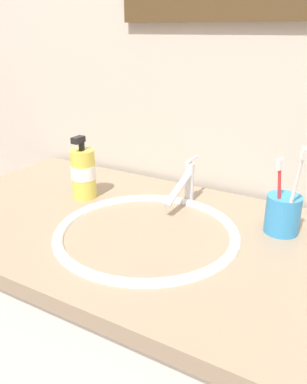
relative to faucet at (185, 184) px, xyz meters
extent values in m
cube|color=beige|center=(0.01, 0.17, 0.25)|extent=(2.40, 0.04, 2.40)
cube|color=silver|center=(0.01, -0.17, -0.52)|extent=(1.16, 0.57, 0.86)
cube|color=gray|center=(0.01, -0.17, -0.07)|extent=(1.20, 0.60, 0.03)
ellipsoid|color=white|center=(0.00, -0.19, -0.10)|extent=(0.36, 0.36, 0.09)
torus|color=white|center=(0.00, -0.19, -0.06)|extent=(0.42, 0.42, 0.02)
cylinder|color=#595B60|center=(0.00, -0.19, -0.14)|extent=(0.03, 0.03, 0.01)
cylinder|color=silver|center=(0.00, 0.03, 0.00)|extent=(0.02, 0.02, 0.10)
cylinder|color=silver|center=(0.00, -0.04, 0.00)|extent=(0.02, 0.13, 0.07)
cylinder|color=silver|center=(0.00, 0.04, 0.06)|extent=(0.01, 0.05, 0.01)
cylinder|color=#338CCC|center=(0.26, -0.03, -0.01)|extent=(0.08, 0.08, 0.09)
cylinder|color=white|center=(0.28, -0.06, 0.05)|extent=(0.03, 0.04, 0.20)
cube|color=white|center=(0.29, -0.08, 0.15)|extent=(0.02, 0.02, 0.03)
cylinder|color=red|center=(0.25, -0.05, 0.03)|extent=(0.02, 0.03, 0.16)
cube|color=white|center=(0.24, -0.06, 0.11)|extent=(0.01, 0.02, 0.03)
cylinder|color=#DBCC4C|center=(-0.26, -0.09, 0.01)|extent=(0.07, 0.07, 0.13)
cylinder|color=black|center=(-0.26, -0.09, 0.09)|extent=(0.02, 0.02, 0.02)
cube|color=black|center=(-0.26, -0.10, 0.11)|extent=(0.02, 0.04, 0.02)
cylinder|color=white|center=(-0.26, -0.09, 0.02)|extent=(0.07, 0.07, 0.04)
camera|label=1|loc=(0.42, -0.87, 0.37)|focal=37.59mm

